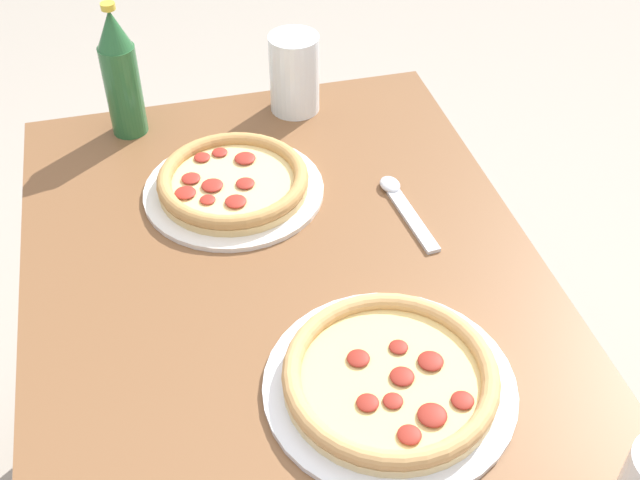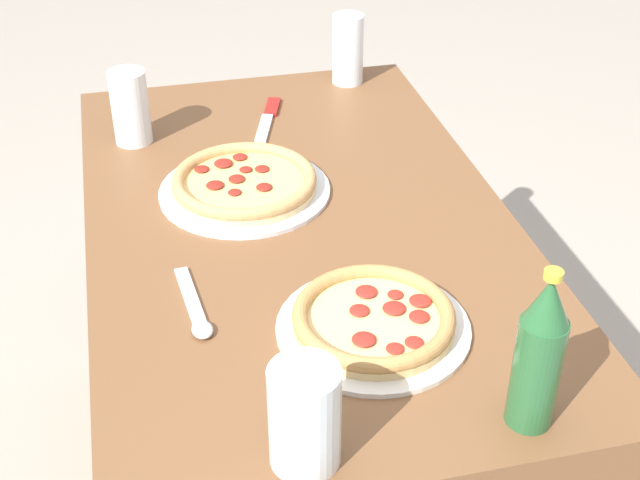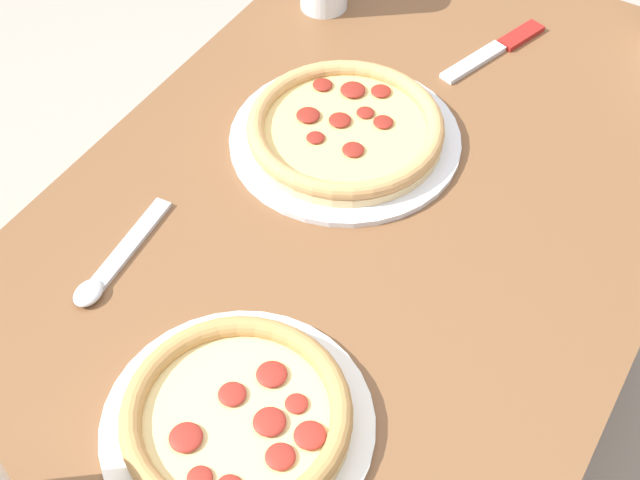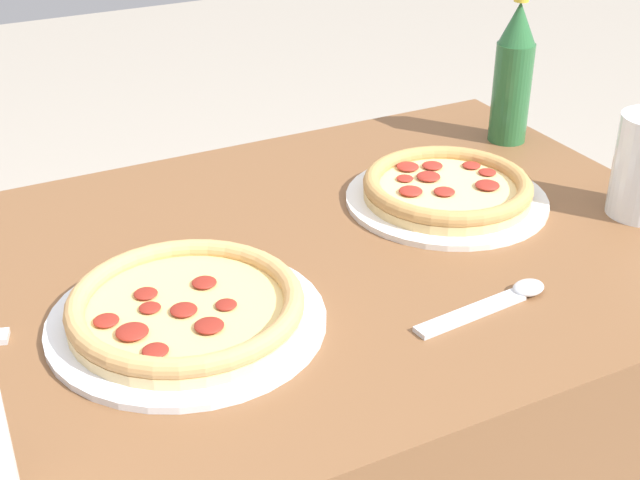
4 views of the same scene
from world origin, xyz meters
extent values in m
cube|color=brown|center=(0.00, 0.00, 0.37)|extent=(1.15, 0.69, 0.73)
cylinder|color=silver|center=(0.31, 0.04, 0.74)|extent=(0.27, 0.27, 0.01)
cylinder|color=#DBB775|center=(0.31, 0.04, 0.75)|extent=(0.22, 0.22, 0.01)
cylinder|color=#EACC7F|center=(0.31, 0.04, 0.75)|extent=(0.20, 0.20, 0.00)
torus|color=tan|center=(0.31, 0.04, 0.76)|extent=(0.22, 0.22, 0.02)
ellipsoid|color=maroon|center=(0.38, 0.05, 0.76)|extent=(0.02, 0.02, 0.01)
ellipsoid|color=maroon|center=(0.35, 0.01, 0.76)|extent=(0.03, 0.03, 0.01)
ellipsoid|color=maroon|center=(0.25, 0.04, 0.76)|extent=(0.03, 0.03, 0.01)
ellipsoid|color=maroon|center=(0.29, 0.02, 0.76)|extent=(0.03, 0.03, 0.01)
ellipsoid|color=maroon|center=(0.29, 0.11, 0.76)|extent=(0.03, 0.03, 0.01)
ellipsoid|color=maroon|center=(0.27, 0.08, 0.76)|extent=(0.02, 0.02, 0.01)
ellipsoid|color=maroon|center=(0.37, 0.07, 0.76)|extent=(0.03, 0.03, 0.01)
ellipsoid|color=maroon|center=(0.32, 0.10, 0.76)|extent=(0.03, 0.03, 0.01)
ellipsoid|color=maroon|center=(0.30, 0.07, 0.76)|extent=(0.03, 0.03, 0.01)
cylinder|color=silver|center=(-0.10, -0.07, 0.74)|extent=(0.29, 0.29, 0.01)
cylinder|color=#E5C689|center=(-0.10, -0.07, 0.75)|extent=(0.25, 0.25, 0.01)
cylinder|color=#E5C170|center=(-0.10, -0.07, 0.75)|extent=(0.22, 0.22, 0.00)
torus|color=tan|center=(-0.10, -0.07, 0.76)|extent=(0.25, 0.25, 0.02)
ellipsoid|color=maroon|center=(-0.07, -0.05, 0.76)|extent=(0.03, 0.03, 0.01)
ellipsoid|color=maroon|center=(-0.06, -0.10, 0.76)|extent=(0.02, 0.02, 0.01)
ellipsoid|color=maroon|center=(-0.15, -0.14, 0.76)|extent=(0.03, 0.03, 0.01)
ellipsoid|color=maroon|center=(-0.18, -0.07, 0.76)|extent=(0.03, 0.03, 0.01)
ellipsoid|color=maroon|center=(-0.11, -0.09, 0.76)|extent=(0.03, 0.03, 0.01)
ellipsoid|color=maroon|center=(-0.09, -0.13, 0.76)|extent=(0.03, 0.03, 0.01)
ellipsoid|color=maroon|center=(-0.16, -0.10, 0.76)|extent=(0.03, 0.03, 0.01)
ellipsoid|color=maroon|center=(-0.13, -0.04, 0.76)|extent=(0.03, 0.03, 0.01)
ellipsoid|color=maroon|center=(-0.13, -0.07, 0.76)|extent=(0.02, 0.02, 0.01)
cylinder|color=white|center=(-0.34, -0.25, 0.80)|extent=(0.07, 0.07, 0.14)
cylinder|color=orange|center=(-0.34, -0.25, 0.78)|extent=(0.06, 0.06, 0.10)
cylinder|color=white|center=(-0.51, 0.22, 0.81)|extent=(0.07, 0.07, 0.15)
cylinder|color=beige|center=(-0.51, 0.22, 0.78)|extent=(0.05, 0.05, 0.08)
cylinder|color=white|center=(0.51, -0.10, 0.80)|extent=(0.08, 0.08, 0.13)
cylinder|color=#F4A323|center=(0.51, -0.10, 0.77)|extent=(0.07, 0.07, 0.07)
cylinder|color=#286033|center=(0.51, 0.17, 0.81)|extent=(0.06, 0.06, 0.15)
cone|color=#286033|center=(0.51, 0.17, 0.91)|extent=(0.05, 0.05, 0.06)
cylinder|color=gold|center=(0.51, 0.17, 0.95)|extent=(0.02, 0.02, 0.01)
cube|color=maroon|center=(-0.41, 0.03, 0.73)|extent=(0.08, 0.05, 0.01)
cube|color=silver|center=(-0.32, 0.00, 0.73)|extent=(0.11, 0.06, 0.01)
cube|color=silver|center=(0.18, -0.20, 0.73)|extent=(0.14, 0.03, 0.01)
ellipsoid|color=silver|center=(0.26, -0.19, 0.74)|extent=(0.04, 0.03, 0.01)
camera|label=1|loc=(-0.64, 0.15, 1.48)|focal=45.00mm
camera|label=2|loc=(1.21, -0.25, 1.52)|focal=50.00mm
camera|label=3|loc=(0.63, 0.32, 1.51)|focal=50.00mm
camera|label=4|loc=(-0.33, -0.83, 1.26)|focal=50.00mm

